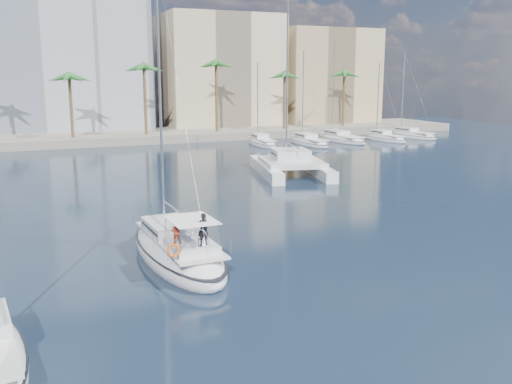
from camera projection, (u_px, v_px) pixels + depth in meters
name	position (u px, v px, depth m)	size (l,w,h in m)	color
ground	(274.00, 261.00, 30.95)	(160.00, 160.00, 0.00)	black
quay	(103.00, 137.00, 85.72)	(120.00, 14.00, 1.20)	gray
building_modern	(8.00, 48.00, 89.17)	(42.00, 16.00, 28.00)	silver
building_beige	(220.00, 74.00, 100.40)	(20.00, 14.00, 20.00)	#CDB393
building_tan_right	(324.00, 79.00, 106.52)	(18.00, 12.00, 18.00)	tan
palm_centre	(104.00, 72.00, 80.15)	(3.60, 3.60, 12.30)	brown
palm_right	(316.00, 72.00, 93.27)	(3.60, 3.60, 12.30)	brown
main_sloop	(177.00, 251.00, 31.11)	(4.08, 11.69, 17.18)	white
catamaran	(291.00, 163.00, 57.79)	(9.00, 13.66, 18.24)	white
seagull	(189.00, 248.00, 29.79)	(0.95, 0.41, 0.18)	silver
moored_yacht_a	(262.00, 146.00, 80.96)	(2.72, 9.35, 11.90)	white
moored_yacht_b	(309.00, 145.00, 81.67)	(3.14, 10.78, 13.72)	white
moored_yacht_c	(341.00, 141.00, 85.98)	(3.55, 12.21, 15.54)	white
moored_yacht_d	(384.00, 141.00, 86.69)	(2.72, 9.35, 11.90)	white
moored_yacht_e	(411.00, 138.00, 90.99)	(3.14, 10.78, 13.72)	white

